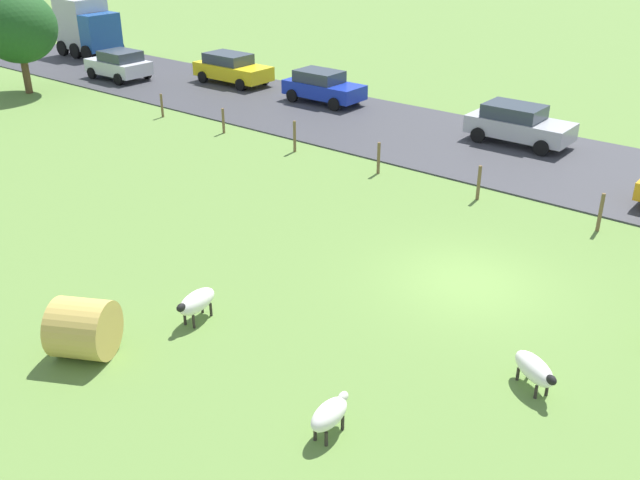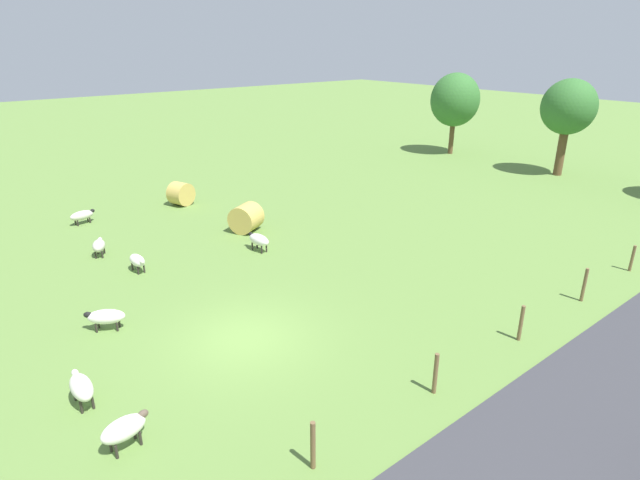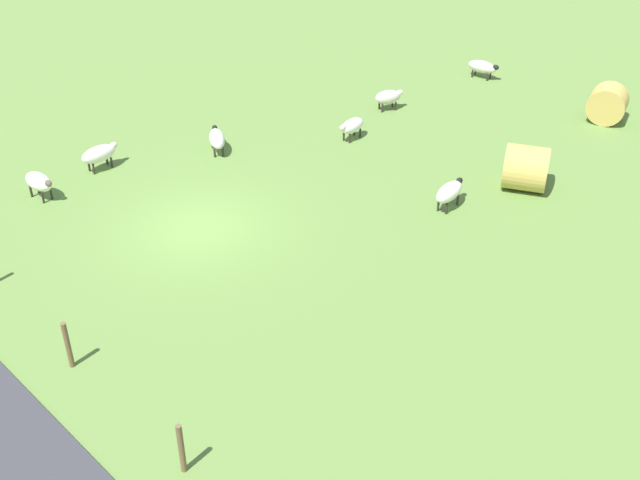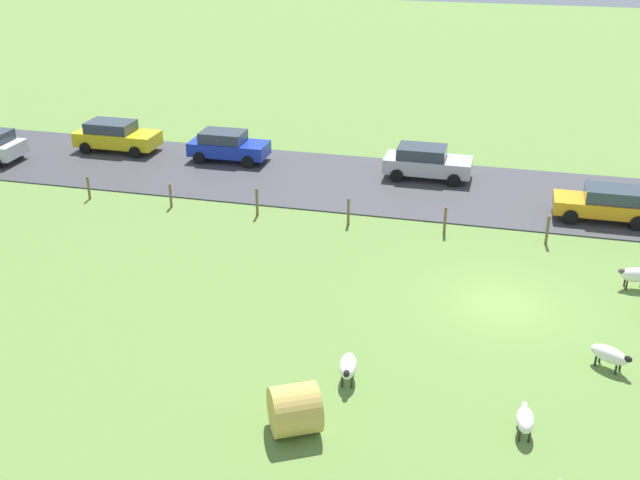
# 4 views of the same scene
# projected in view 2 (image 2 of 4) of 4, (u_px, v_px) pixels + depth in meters

# --- Properties ---
(ground_plane) EXTENTS (160.00, 160.00, 0.00)m
(ground_plane) POSITION_uv_depth(u_px,v_px,m) (245.00, 338.00, 16.36)
(ground_plane) COLOR olive
(sheep_0) EXTENTS (1.05, 1.27, 0.73)m
(sheep_0) POSITION_uv_depth(u_px,v_px,m) (106.00, 317.00, 16.67)
(sheep_0) COLOR white
(sheep_0) RESTS_ON ground_plane
(sheep_1) EXTENTS (1.28, 0.54, 0.80)m
(sheep_1) POSITION_uv_depth(u_px,v_px,m) (81.00, 387.00, 13.22)
(sheep_1) COLOR silver
(sheep_1) RESTS_ON ground_plane
(sheep_2) EXTENTS (1.14, 0.53, 0.73)m
(sheep_2) POSITION_uv_depth(u_px,v_px,m) (137.00, 261.00, 20.87)
(sheep_2) COLOR white
(sheep_2) RESTS_ON ground_plane
(sheep_3) EXTENTS (0.66, 1.20, 0.83)m
(sheep_3) POSITION_uv_depth(u_px,v_px,m) (124.00, 429.00, 11.78)
(sheep_3) COLOR white
(sheep_3) RESTS_ON ground_plane
(sheep_4) EXTENTS (0.66, 1.32, 0.70)m
(sheep_4) POSITION_uv_depth(u_px,v_px,m) (82.00, 215.00, 26.31)
(sheep_4) COLOR beige
(sheep_4) RESTS_ON ground_plane
(sheep_5) EXTENTS (1.32, 0.66, 0.79)m
(sheep_5) POSITION_uv_depth(u_px,v_px,m) (259.00, 240.00, 22.93)
(sheep_5) COLOR white
(sheep_5) RESTS_ON ground_plane
(sheep_6) EXTENTS (1.11, 0.87, 0.74)m
(sheep_6) POSITION_uv_depth(u_px,v_px,m) (99.00, 246.00, 22.39)
(sheep_6) COLOR beige
(sheep_6) RESTS_ON ground_plane
(hay_bale_0) EXTENTS (1.82, 1.78, 1.38)m
(hay_bale_0) POSITION_uv_depth(u_px,v_px,m) (246.00, 218.00, 25.24)
(hay_bale_0) COLOR tan
(hay_bale_0) RESTS_ON ground_plane
(hay_bale_1) EXTENTS (1.38, 1.58, 1.32)m
(hay_bale_1) POSITION_uv_depth(u_px,v_px,m) (181.00, 194.00, 29.29)
(hay_bale_1) COLOR tan
(hay_bale_1) RESTS_ON ground_plane
(tree_0) EXTENTS (3.59, 3.59, 6.52)m
(tree_0) POSITION_uv_depth(u_px,v_px,m) (569.00, 108.00, 34.34)
(tree_0) COLOR brown
(tree_0) RESTS_ON ground_plane
(tree_1) EXTENTS (3.90, 3.90, 6.46)m
(tree_1) POSITION_uv_depth(u_px,v_px,m) (455.00, 100.00, 41.15)
(tree_1) COLOR brown
(tree_1) RESTS_ON ground_plane
(fence_post_1) EXTENTS (0.12, 0.12, 1.26)m
(fence_post_1) POSITION_uv_depth(u_px,v_px,m) (313.00, 445.00, 11.20)
(fence_post_1) COLOR brown
(fence_post_1) RESTS_ON ground_plane
(fence_post_2) EXTENTS (0.12, 0.12, 1.23)m
(fence_post_2) POSITION_uv_depth(u_px,v_px,m) (435.00, 374.00, 13.63)
(fence_post_2) COLOR brown
(fence_post_2) RESTS_ON ground_plane
(fence_post_3) EXTENTS (0.12, 0.12, 1.22)m
(fence_post_3) POSITION_uv_depth(u_px,v_px,m) (521.00, 323.00, 16.05)
(fence_post_3) COLOR brown
(fence_post_3) RESTS_ON ground_plane
(fence_post_4) EXTENTS (0.12, 0.12, 1.30)m
(fence_post_4) POSITION_uv_depth(u_px,v_px,m) (584.00, 285.00, 18.46)
(fence_post_4) COLOR brown
(fence_post_4) RESTS_ON ground_plane
(fence_post_5) EXTENTS (0.12, 0.12, 1.12)m
(fence_post_5) POSITION_uv_depth(u_px,v_px,m) (632.00, 258.00, 20.92)
(fence_post_5) COLOR brown
(fence_post_5) RESTS_ON ground_plane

